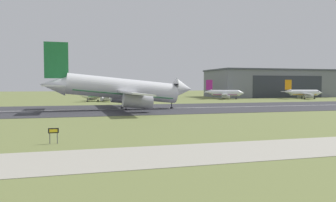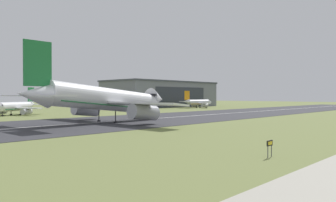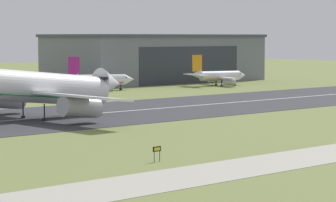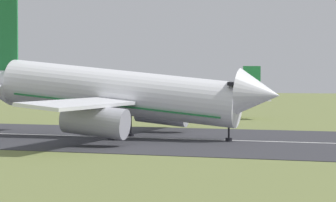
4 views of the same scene
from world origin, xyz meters
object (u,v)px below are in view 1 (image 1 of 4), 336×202
object	(u,v)px
airplane_parked_centre	(224,93)
airplane_parked_far_east	(303,93)
airplane_parked_east	(101,94)
airplane_landing	(122,89)
runway_sign	(53,132)

from	to	relation	value
airplane_parked_centre	airplane_parked_far_east	distance (m)	40.68
airplane_parked_east	airplane_parked_far_east	xyz separation A→B (m)	(100.94, -2.12, 0.03)
airplane_parked_centre	airplane_parked_east	world-z (taller)	airplane_parked_east
airplane_parked_centre	airplane_parked_east	xyz separation A→B (m)	(-61.04, -5.83, 0.05)
airplane_landing	airplane_parked_far_east	xyz separation A→B (m)	(98.16, 47.85, -2.79)
runway_sign	airplane_parked_centre	bearing A→B (deg)	55.87
airplane_parked_east	airplane_parked_far_east	world-z (taller)	airplane_parked_east
airplane_landing	runway_sign	world-z (taller)	airplane_landing
airplane_parked_east	runway_sign	xyz separation A→B (m)	(-12.33, -102.43, -1.60)
airplane_parked_east	airplane_parked_far_east	distance (m)	100.96
airplane_parked_far_east	airplane_parked_centre	bearing A→B (deg)	168.73
airplane_parked_far_east	airplane_parked_east	bearing A→B (deg)	178.80
airplane_parked_centre	airplane_parked_far_east	size ratio (longest dim) A/B	1.00
airplane_landing	airplane_parked_centre	world-z (taller)	airplane_landing
airplane_landing	airplane_parked_far_east	world-z (taller)	airplane_landing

